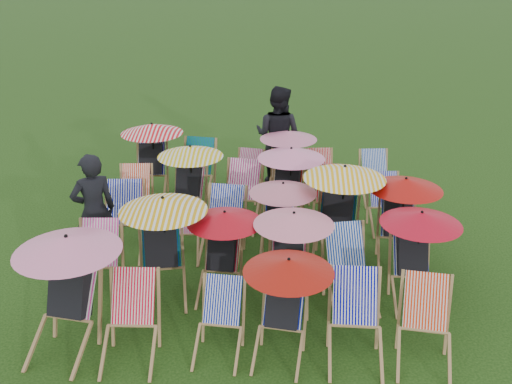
{
  "coord_description": "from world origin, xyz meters",
  "views": [
    {
      "loc": [
        0.39,
        -7.53,
        4.32
      ],
      "look_at": [
        -0.02,
        0.44,
        0.9
      ],
      "focal_mm": 40.0,
      "sensor_mm": 36.0,
      "label": 1
    }
  ],
  "objects_px": {
    "deckchair_0": "(65,293)",
    "person_rear": "(278,136)",
    "deckchair_29": "(377,178)",
    "deckchair_5": "(426,327)",
    "person_left": "(94,211)"
  },
  "relations": [
    {
      "from": "deckchair_5",
      "to": "deckchair_0",
      "type": "bearing_deg",
      "value": -172.3
    },
    {
      "from": "deckchair_0",
      "to": "person_rear",
      "type": "xyz_separation_m",
      "value": [
        2.32,
        5.28,
        0.23
      ]
    },
    {
      "from": "deckchair_0",
      "to": "person_rear",
      "type": "height_order",
      "value": "person_rear"
    },
    {
      "from": "deckchair_5",
      "to": "person_left",
      "type": "bearing_deg",
      "value": 163.71
    },
    {
      "from": "deckchair_5",
      "to": "person_left",
      "type": "relative_size",
      "value": 0.54
    },
    {
      "from": "deckchair_29",
      "to": "person_left",
      "type": "height_order",
      "value": "person_left"
    },
    {
      "from": "deckchair_5",
      "to": "person_left",
      "type": "xyz_separation_m",
      "value": [
        -4.3,
        1.97,
        0.4
      ]
    },
    {
      "from": "person_rear",
      "to": "person_left",
      "type": "bearing_deg",
      "value": 74.87
    },
    {
      "from": "deckchair_5",
      "to": "person_rear",
      "type": "height_order",
      "value": "person_rear"
    },
    {
      "from": "deckchair_29",
      "to": "person_left",
      "type": "distance_m",
      "value": 5.13
    },
    {
      "from": "deckchair_5",
      "to": "deckchair_29",
      "type": "xyz_separation_m",
      "value": [
        0.11,
        4.54,
        -0.03
      ]
    },
    {
      "from": "deckchair_5",
      "to": "deckchair_29",
      "type": "distance_m",
      "value": 4.54
    },
    {
      "from": "deckchair_0",
      "to": "deckchair_5",
      "type": "bearing_deg",
      "value": 9.58
    },
    {
      "from": "deckchair_0",
      "to": "deckchair_29",
      "type": "bearing_deg",
      "value": 57.5
    },
    {
      "from": "deckchair_29",
      "to": "person_rear",
      "type": "relative_size",
      "value": 0.45
    }
  ]
}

